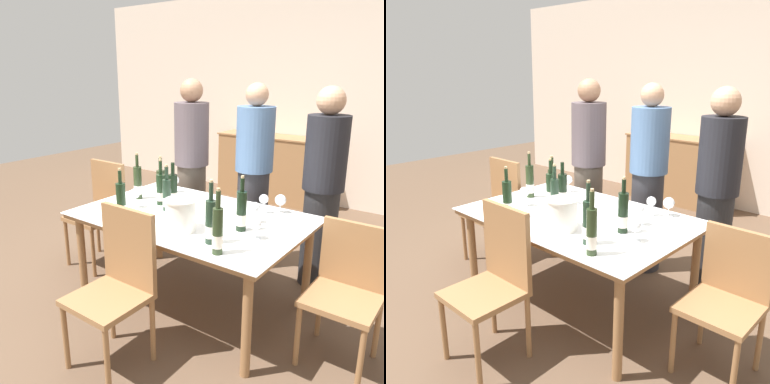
# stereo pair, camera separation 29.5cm
# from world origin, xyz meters

# --- Properties ---
(ground_plane) EXTENTS (12.00, 12.00, 0.00)m
(ground_plane) POSITION_xyz_m (0.00, 0.00, 0.00)
(ground_plane) COLOR brown
(back_wall) EXTENTS (8.00, 0.10, 2.80)m
(back_wall) POSITION_xyz_m (0.00, 3.12, 1.40)
(back_wall) COLOR beige
(back_wall) RESTS_ON ground_plane
(sideboard_cabinet) EXTENTS (1.50, 0.46, 0.90)m
(sideboard_cabinet) POSITION_xyz_m (-0.75, 2.83, 0.45)
(sideboard_cabinet) COLOR #996B42
(sideboard_cabinet) RESTS_ON ground_plane
(dining_table) EXTENTS (1.67, 1.10, 0.73)m
(dining_table) POSITION_xyz_m (0.00, 0.00, 0.66)
(dining_table) COLOR #996B42
(dining_table) RESTS_ON ground_plane
(ice_bucket) EXTENTS (0.22, 0.22, 0.21)m
(ice_bucket) POSITION_xyz_m (0.11, -0.27, 0.84)
(ice_bucket) COLOR white
(ice_bucket) RESTS_ON dining_table
(wine_bottle_0) EXTENTS (0.07, 0.07, 0.34)m
(wine_bottle_0) POSITION_xyz_m (-0.28, 0.12, 0.85)
(wine_bottle_0) COLOR black
(wine_bottle_0) RESTS_ON dining_table
(wine_bottle_1) EXTENTS (0.07, 0.07, 0.39)m
(wine_bottle_1) POSITION_xyz_m (-0.61, 0.06, 0.86)
(wine_bottle_1) COLOR #28381E
(wine_bottle_1) RESTS_ON dining_table
(wine_bottle_2) EXTENTS (0.07, 0.07, 0.36)m
(wine_bottle_2) POSITION_xyz_m (-0.22, -0.02, 0.85)
(wine_bottle_2) COLOR #1E3323
(wine_bottle_2) RESTS_ON dining_table
(wine_bottle_3) EXTENTS (0.07, 0.07, 0.36)m
(wine_bottle_3) POSITION_xyz_m (-0.44, 0.16, 0.85)
(wine_bottle_3) COLOR #28381E
(wine_bottle_3) RESTS_ON dining_table
(wine_bottle_4) EXTENTS (0.06, 0.06, 0.40)m
(wine_bottle_4) POSITION_xyz_m (0.51, -0.44, 0.87)
(wine_bottle_4) COLOR #28381E
(wine_bottle_4) RESTS_ON dining_table
(wine_bottle_5) EXTENTS (0.07, 0.07, 0.38)m
(wine_bottle_5) POSITION_xyz_m (0.44, -0.04, 0.86)
(wine_bottle_5) COLOR black
(wine_bottle_5) RESTS_ON dining_table
(wine_bottle_6) EXTENTS (0.07, 0.07, 0.41)m
(wine_bottle_6) POSITION_xyz_m (0.39, -0.33, 0.86)
(wine_bottle_6) COLOR #1E3323
(wine_bottle_6) RESTS_ON dining_table
(wine_bottle_7) EXTENTS (0.07, 0.07, 0.38)m
(wine_bottle_7) POSITION_xyz_m (-0.35, -0.38, 0.86)
(wine_bottle_7) COLOR black
(wine_bottle_7) RESTS_ON dining_table
(wine_bottle_8) EXTENTS (0.07, 0.07, 0.37)m
(wine_bottle_8) POSITION_xyz_m (-0.35, 0.06, 0.85)
(wine_bottle_8) COLOR black
(wine_bottle_8) RESTS_ON dining_table
(wine_glass_0) EXTENTS (0.08, 0.08, 0.15)m
(wine_glass_0) POSITION_xyz_m (-0.46, -0.12, 0.84)
(wine_glass_0) COLOR white
(wine_glass_0) RESTS_ON dining_table
(wine_glass_1) EXTENTS (0.07, 0.07, 0.15)m
(wine_glass_1) POSITION_xyz_m (0.40, 0.36, 0.83)
(wine_glass_1) COLOR white
(wine_glass_1) RESTS_ON dining_table
(wine_glass_2) EXTENTS (0.07, 0.07, 0.15)m
(wine_glass_2) POSITION_xyz_m (-0.48, 0.39, 0.83)
(wine_glass_2) COLOR white
(wine_glass_2) RESTS_ON dining_table
(wine_glass_3) EXTENTS (0.08, 0.08, 0.14)m
(wine_glass_3) POSITION_xyz_m (0.49, 0.45, 0.82)
(wine_glass_3) COLOR white
(wine_glass_3) RESTS_ON dining_table
(wine_glass_4) EXTENTS (0.07, 0.07, 0.15)m
(wine_glass_4) POSITION_xyz_m (0.44, 0.15, 0.83)
(wine_glass_4) COLOR white
(wine_glass_4) RESTS_ON dining_table
(wine_glass_5) EXTENTS (0.08, 0.08, 0.14)m
(wine_glass_5) POSITION_xyz_m (0.58, -0.11, 0.82)
(wine_glass_5) COLOR white
(wine_glass_5) RESTS_ON dining_table
(chair_near_front) EXTENTS (0.42, 0.42, 0.97)m
(chair_near_front) POSITION_xyz_m (0.02, -0.77, 0.55)
(chair_near_front) COLOR #996B42
(chair_near_front) RESTS_ON ground_plane
(chair_right_end) EXTENTS (0.42, 0.42, 0.87)m
(chair_right_end) POSITION_xyz_m (1.13, 0.08, 0.50)
(chair_right_end) COLOR #996B42
(chair_right_end) RESTS_ON ground_plane
(chair_left_end) EXTENTS (0.42, 0.42, 0.95)m
(chair_left_end) POSITION_xyz_m (-1.13, 0.09, 0.55)
(chair_left_end) COLOR #996B42
(chair_left_end) RESTS_ON ground_plane
(person_host) EXTENTS (0.33, 0.33, 1.69)m
(person_host) POSITION_xyz_m (-0.62, 0.82, 0.85)
(person_host) COLOR #51473D
(person_host) RESTS_ON ground_plane
(person_guest_left) EXTENTS (0.33, 0.33, 1.66)m
(person_guest_left) POSITION_xyz_m (0.04, 0.86, 0.83)
(person_guest_left) COLOR #2D2D33
(person_guest_left) RESTS_ON ground_plane
(person_guest_right) EXTENTS (0.33, 0.33, 1.65)m
(person_guest_right) POSITION_xyz_m (0.66, 0.88, 0.83)
(person_guest_right) COLOR #262628
(person_guest_right) RESTS_ON ground_plane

